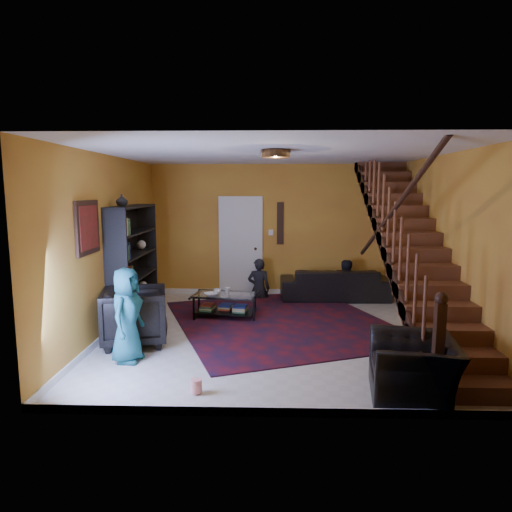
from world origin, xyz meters
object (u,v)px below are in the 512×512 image
(sofa, at_px, (334,284))
(armchair_left, at_px, (135,316))
(bookshelf, at_px, (134,266))
(coffee_table, at_px, (225,304))
(armchair_right, at_px, (413,368))

(sofa, distance_m, armchair_left, 4.41)
(bookshelf, distance_m, coffee_table, 1.72)
(sofa, xyz_separation_m, coffee_table, (-2.14, -1.43, -0.08))
(bookshelf, bearing_deg, coffee_table, 9.88)
(armchair_left, relative_size, armchair_right, 0.91)
(sofa, bearing_deg, armchair_left, 39.59)
(armchair_left, height_order, armchair_right, armchair_left)
(bookshelf, bearing_deg, armchair_right, -36.12)
(armchair_left, bearing_deg, coffee_table, -52.17)
(bookshelf, distance_m, armchair_left, 1.36)
(bookshelf, relative_size, armchair_left, 2.17)
(sofa, distance_m, coffee_table, 2.58)
(sofa, distance_m, armchair_right, 4.56)
(sofa, bearing_deg, bookshelf, 23.32)
(bookshelf, xyz_separation_m, armchair_right, (3.90, -2.85, -0.64))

